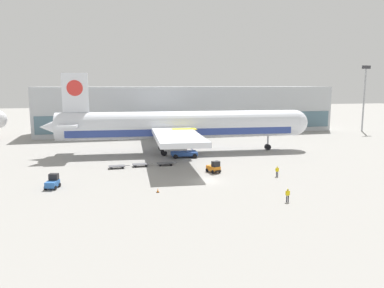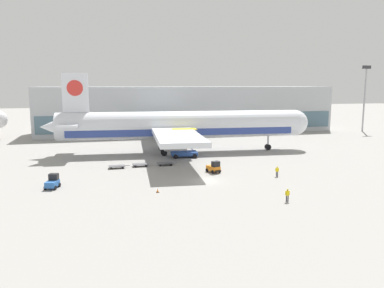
{
  "view_description": "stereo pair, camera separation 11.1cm",
  "coord_description": "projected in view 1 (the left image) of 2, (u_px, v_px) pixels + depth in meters",
  "views": [
    {
      "loc": [
        -15.34,
        -53.85,
        14.65
      ],
      "look_at": [
        0.41,
        11.17,
        4.0
      ],
      "focal_mm": 35.0,
      "sensor_mm": 36.0,
      "label": 1
    },
    {
      "loc": [
        -15.24,
        -53.88,
        14.65
      ],
      "look_at": [
        0.41,
        11.17,
        4.0
      ],
      "focal_mm": 35.0,
      "sensor_mm": 36.0,
      "label": 2
    }
  ],
  "objects": [
    {
      "name": "baggage_dolly_second",
      "position": [
        141.0,
        164.0,
        67.56
      ],
      "size": [
        3.72,
        1.57,
        0.48
      ],
      "rotation": [
        0.0,
        0.0,
        0.03
      ],
      "color": "#56565B",
      "rests_on": "ground_plane"
    },
    {
      "name": "baggage_tug_foreground",
      "position": [
        53.0,
        182.0,
        53.35
      ],
      "size": [
        2.15,
        2.72,
        2.0
      ],
      "rotation": [
        0.0,
        0.0,
        1.31
      ],
      "color": "#2D66B7",
      "rests_on": "ground_plane"
    },
    {
      "name": "terminal_building",
      "position": [
        188.0,
        109.0,
        117.87
      ],
      "size": [
        90.0,
        18.2,
        14.0
      ],
      "color": "#B2B7BC",
      "rests_on": "ground_plane"
    },
    {
      "name": "ground_plane",
      "position": [
        206.0,
        181.0,
        57.56
      ],
      "size": [
        400.0,
        400.0,
        0.0
      ],
      "primitive_type": "plane",
      "color": "gray"
    },
    {
      "name": "baggage_dolly_third",
      "position": [
        165.0,
        163.0,
        68.48
      ],
      "size": [
        3.72,
        1.57,
        0.48
      ],
      "rotation": [
        0.0,
        0.0,
        0.03
      ],
      "color": "#56565B",
      "rests_on": "ground_plane"
    },
    {
      "name": "airplane_main",
      "position": [
        178.0,
        126.0,
        80.64
      ],
      "size": [
        58.09,
        48.45,
        17.0
      ],
      "rotation": [
        0.0,
        0.0,
        -0.07
      ],
      "color": "silver",
      "rests_on": "ground_plane"
    },
    {
      "name": "baggage_dolly_lead",
      "position": [
        117.0,
        166.0,
        66.05
      ],
      "size": [
        3.72,
        1.57,
        0.48
      ],
      "rotation": [
        0.0,
        0.0,
        0.03
      ],
      "color": "#56565B",
      "rests_on": "ground_plane"
    },
    {
      "name": "baggage_tug_mid",
      "position": [
        214.0,
        167.0,
        62.9
      ],
      "size": [
        2.32,
        2.77,
        2.0
      ],
      "rotation": [
        0.0,
        0.0,
        -1.2
      ],
      "color": "orange",
      "rests_on": "ground_plane"
    },
    {
      "name": "light_mast",
      "position": [
        364.0,
        93.0,
        117.05
      ],
      "size": [
        2.8,
        0.5,
        20.49
      ],
      "color": "#9EA0A5",
      "rests_on": "ground_plane"
    },
    {
      "name": "traffic_cone_near",
      "position": [
        158.0,
        190.0,
        51.32
      ],
      "size": [
        0.4,
        0.4,
        0.57
      ],
      "color": "black",
      "rests_on": "ground_plane"
    },
    {
      "name": "ground_crew_far",
      "position": [
        277.0,
        171.0,
        60.09
      ],
      "size": [
        0.56,
        0.29,
        1.68
      ],
      "rotation": [
        0.0,
        0.0,
        6.07
      ],
      "color": "black",
      "rests_on": "ground_plane"
    },
    {
      "name": "ground_crew_near",
      "position": [
        288.0,
        194.0,
        47.15
      ],
      "size": [
        0.56,
        0.28,
        1.68
      ],
      "rotation": [
        0.0,
        0.0,
        2.95
      ],
      "color": "black",
      "rests_on": "ground_plane"
    },
    {
      "name": "scissor_lift_loader",
      "position": [
        184.0,
        147.0,
        75.92
      ],
      "size": [
        5.4,
        3.69,
        5.83
      ],
      "rotation": [
        0.0,
        0.0,
        -0.07
      ],
      "color": "#284C99",
      "rests_on": "ground_plane"
    }
  ]
}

